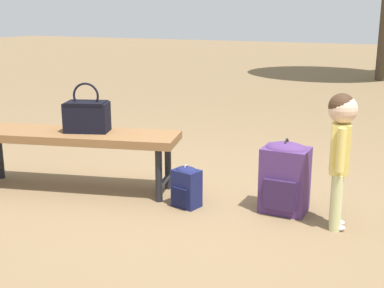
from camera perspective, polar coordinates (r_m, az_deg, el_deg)
ground_plane at (r=3.58m, az=-1.27°, el=-7.02°), size 40.00×40.00×0.00m
park_bench at (r=3.91m, az=-13.26°, el=0.53°), size 1.65×0.81×0.45m
handbag at (r=3.85m, az=-11.71°, el=3.20°), size 0.36×0.28×0.37m
child_standing at (r=3.19m, az=16.32°, el=0.38°), size 0.17×0.23×0.85m
backpack_large at (r=3.47m, az=10.39°, el=-3.50°), size 0.30×0.27×0.51m
backpack_small at (r=3.53m, az=-0.63°, el=-4.70°), size 0.21×0.19×0.30m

